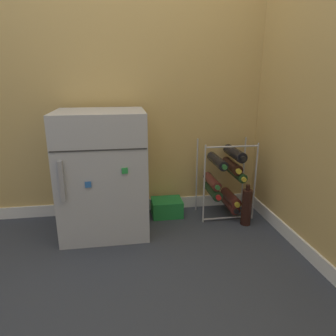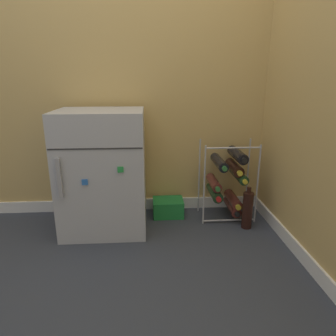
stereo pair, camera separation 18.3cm
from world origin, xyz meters
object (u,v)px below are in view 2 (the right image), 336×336
Objects in this scene: mini_fridge at (103,172)px; loose_bottle_floor at (247,210)px; soda_box at (168,207)px; wine_rack at (228,180)px.

mini_fridge is 2.72× the size of loose_bottle_floor.
mini_fridge reaches higher than loose_bottle_floor.
soda_box is 0.60m from loose_bottle_floor.
soda_box is (0.46, 0.16, -0.35)m from mini_fridge.
loose_bottle_floor is (1.00, -0.08, -0.28)m from mini_fridge.
mini_fridge is 0.60m from soda_box.
mini_fridge is 1.41× the size of wine_rack.
wine_rack is (0.91, 0.11, -0.12)m from mini_fridge.
wine_rack reaches higher than loose_bottle_floor.
mini_fridge is at bearing -173.31° from wine_rack.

